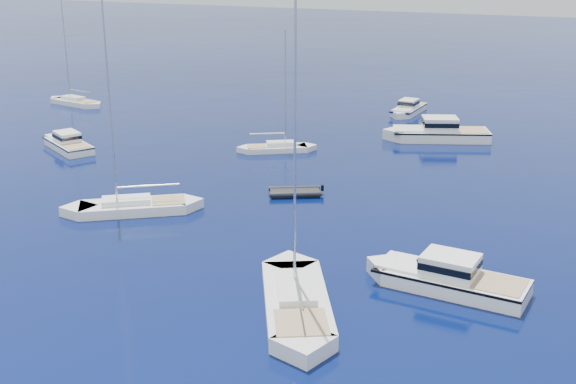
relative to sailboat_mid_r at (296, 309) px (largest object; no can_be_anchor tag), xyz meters
name	(u,v)px	position (x,y,z in m)	size (l,w,h in m)	color
motor_cruiser_centre	(445,288)	(6.58, 5.66, 0.00)	(3.03, 9.90, 2.60)	white
motor_cruiser_far_l	(68,149)	(-32.55, 21.27, 0.00)	(2.53, 8.25, 2.17)	white
motor_cruiser_distant	(437,140)	(-1.54, 38.70, 0.00)	(3.40, 11.11, 2.92)	silver
motor_cruiser_horizon	(408,114)	(-7.36, 49.45, 0.00)	(2.40, 7.83, 2.06)	silver
sailboat_mid_r	(296,309)	(0.00, 0.00, 0.00)	(3.28, 12.60, 18.52)	silver
sailboat_mid_l	(133,212)	(-16.68, 9.15, 0.00)	(2.76, 10.61, 15.59)	white
sailboat_centre	(277,151)	(-14.17, 28.49, 0.00)	(2.04, 7.85, 11.54)	silver
sailboat_far_l	(76,105)	(-45.32, 38.22, 0.00)	(2.33, 8.95, 13.16)	silver
tender_grey_far	(295,195)	(-7.55, 17.38, 0.00)	(2.25, 4.19, 0.95)	black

